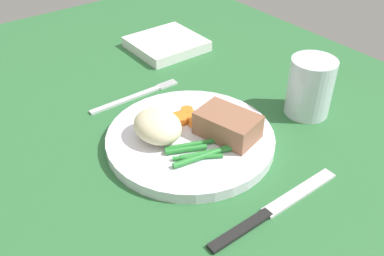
# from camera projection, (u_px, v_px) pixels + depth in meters

# --- Properties ---
(dining_table) EXTENTS (1.20, 0.90, 0.02)m
(dining_table) POSITION_uv_depth(u_px,v_px,m) (185.00, 144.00, 0.63)
(dining_table) COLOR #2D6B38
(dining_table) RESTS_ON ground
(dinner_plate) EXTENTS (0.24, 0.24, 0.02)m
(dinner_plate) POSITION_uv_depth(u_px,v_px,m) (192.00, 138.00, 0.61)
(dinner_plate) COLOR white
(dinner_plate) RESTS_ON dining_table
(meat_portion) EXTENTS (0.10, 0.08, 0.04)m
(meat_portion) POSITION_uv_depth(u_px,v_px,m) (228.00, 125.00, 0.59)
(meat_portion) COLOR #936047
(meat_portion) RESTS_ON dinner_plate
(mashed_potatoes) EXTENTS (0.08, 0.06, 0.04)m
(mashed_potatoes) POSITION_uv_depth(u_px,v_px,m) (158.00, 126.00, 0.58)
(mashed_potatoes) COLOR beige
(mashed_potatoes) RESTS_ON dinner_plate
(carrot_slices) EXTENTS (0.05, 0.04, 0.01)m
(carrot_slices) POSITION_uv_depth(u_px,v_px,m) (187.00, 118.00, 0.63)
(carrot_slices) COLOR orange
(carrot_slices) RESTS_ON dinner_plate
(green_beans) EXTENTS (0.06, 0.09, 0.01)m
(green_beans) POSITION_uv_depth(u_px,v_px,m) (198.00, 152.00, 0.56)
(green_beans) COLOR #2D8C38
(green_beans) RESTS_ON dinner_plate
(fork) EXTENTS (0.01, 0.17, 0.00)m
(fork) POSITION_uv_depth(u_px,v_px,m) (135.00, 96.00, 0.71)
(fork) COLOR silver
(fork) RESTS_ON dining_table
(knife) EXTENTS (0.02, 0.21, 0.01)m
(knife) POSITION_uv_depth(u_px,v_px,m) (273.00, 210.00, 0.50)
(knife) COLOR black
(knife) RESTS_ON dining_table
(water_glass) EXTENTS (0.07, 0.07, 0.09)m
(water_glass) POSITION_uv_depth(u_px,v_px,m) (309.00, 91.00, 0.65)
(water_glass) COLOR silver
(water_glass) RESTS_ON dining_table
(napkin) EXTENTS (0.13, 0.13, 0.02)m
(napkin) POSITION_uv_depth(u_px,v_px,m) (166.00, 44.00, 0.86)
(napkin) COLOR white
(napkin) RESTS_ON dining_table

